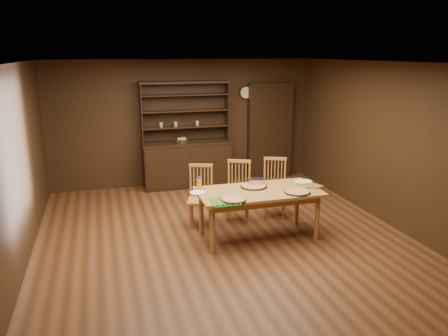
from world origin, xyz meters
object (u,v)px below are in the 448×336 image
object	(u,v)px
china_hutch	(187,158)
dining_table	(259,196)
chair_center	(238,188)
juice_bottle	(199,184)
chair_left	(201,193)
chair_right	(275,185)

from	to	relation	value
china_hutch	dining_table	xyz separation A→B (m)	(0.50, -2.92, 0.07)
chair_center	juice_bottle	size ratio (longest dim) A/B	4.95
dining_table	juice_bottle	xyz separation A→B (m)	(-0.85, 0.28, 0.18)
chair_left	chair_center	size ratio (longest dim) A/B	0.99
china_hutch	chair_right	xyz separation A→B (m)	(1.12, -2.06, -0.07)
chair_center	chair_left	bearing A→B (deg)	-150.89
china_hutch	dining_table	world-z (taller)	china_hutch
chair_left	chair_center	xyz separation A→B (m)	(0.65, 0.05, 0.01)
chair_center	dining_table	bearing A→B (deg)	-61.88
chair_center	juice_bottle	world-z (taller)	chair_center
dining_table	chair_center	distance (m)	0.85
dining_table	chair_right	world-z (taller)	chair_right
chair_left	juice_bottle	distance (m)	0.62
dining_table	chair_left	size ratio (longest dim) A/B	1.84
chair_center	juice_bottle	xyz separation A→B (m)	(-0.80, -0.56, 0.31)
chair_center	chair_right	size ratio (longest dim) A/B	1.01
china_hutch	juice_bottle	size ratio (longest dim) A/B	10.75
china_hutch	juice_bottle	xyz separation A→B (m)	(-0.34, -2.64, 0.25)
chair_center	chair_right	distance (m)	0.66
china_hutch	chair_center	xyz separation A→B (m)	(0.46, -2.08, -0.07)
dining_table	chair_left	xyz separation A→B (m)	(-0.70, 0.79, -0.14)
china_hutch	chair_center	bearing A→B (deg)	-77.59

